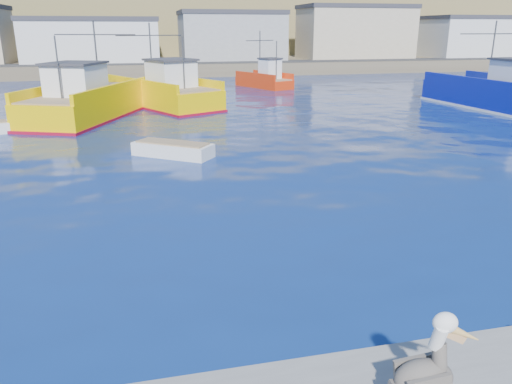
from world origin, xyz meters
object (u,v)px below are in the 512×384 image
boat_orange (265,78)px  pelican (427,371)px  skiff_mid (173,151)px  trawler_yellow_a (90,101)px  trawler_blue (502,94)px  trawler_yellow_b (162,92)px

boat_orange → pelican: (-9.74, -48.22, 0.25)m
boat_orange → skiff_mid: 31.36m
boat_orange → pelican: boat_orange is taller
trawler_yellow_a → boat_orange: size_ratio=1.89×
trawler_blue → boat_orange: bearing=127.5°
pelican → skiff_mid: bearing=97.2°
trawler_yellow_a → pelican: bearing=-77.3°
trawler_yellow_b → trawler_blue: bearing=-16.5°
trawler_yellow_a → trawler_yellow_b: trawler_yellow_a is taller
trawler_yellow_a → trawler_blue: bearing=-5.9°
trawler_yellow_b → pelican: size_ratio=7.78×
trawler_yellow_b → trawler_blue: trawler_blue is taller
skiff_mid → pelican: (2.43, -19.33, 0.95)m
trawler_blue → trawler_yellow_b: bearing=163.5°
trawler_yellow_a → trawler_blue: (31.71, -3.30, 0.01)m
trawler_yellow_b → pelican: 37.01m
trawler_blue → pelican: (-24.38, -29.14, 0.05)m
trawler_blue → skiff_mid: size_ratio=3.41×
trawler_yellow_a → boat_orange: bearing=42.7°
trawler_yellow_b → skiff_mid: (-0.48, -17.63, -0.83)m
pelican → trawler_yellow_b: bearing=93.0°
trawler_blue → pelican: 37.99m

